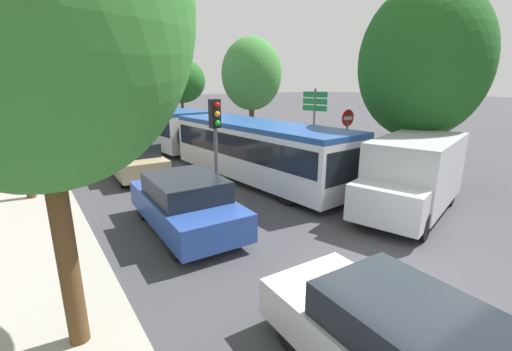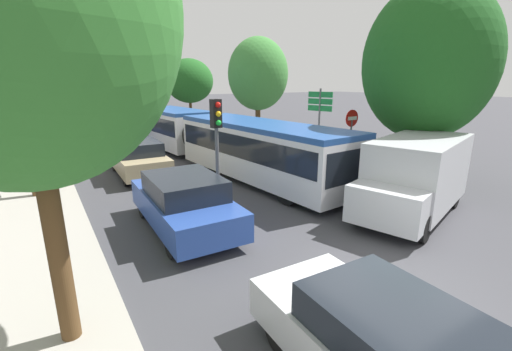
{
  "view_description": "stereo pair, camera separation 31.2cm",
  "coord_description": "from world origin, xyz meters",
  "views": [
    {
      "loc": [
        -5.39,
        -3.17,
        3.93
      ],
      "look_at": [
        0.2,
        5.03,
        1.2
      ],
      "focal_mm": 24.0,
      "sensor_mm": 36.0,
      "label": 1
    },
    {
      "loc": [
        -5.13,
        -3.34,
        3.93
      ],
      "look_at": [
        0.2,
        5.03,
        1.2
      ],
      "focal_mm": 24.0,
      "sensor_mm": 36.0,
      "label": 2
    }
  ],
  "objects": [
    {
      "name": "ground_plane",
      "position": [
        0.0,
        0.0,
        0.0
      ],
      "size": [
        200.0,
        200.0,
        0.0
      ],
      "primitive_type": "plane",
      "color": "#3D3D42"
    },
    {
      "name": "tree_right_far",
      "position": [
        7.42,
        27.88,
        3.89
      ],
      "size": [
        4.42,
        4.42,
        6.0
      ],
      "color": "#51381E",
      "rests_on": "ground"
    },
    {
      "name": "white_van",
      "position": [
        4.22,
        2.42,
        1.24
      ],
      "size": [
        5.35,
        3.29,
        2.31
      ],
      "rotation": [
        0.0,
        0.0,
        3.43
      ],
      "color": "#B7BABF",
      "rests_on": "ground"
    },
    {
      "name": "queued_car_tan",
      "position": [
        -1.7,
        11.45,
        0.76
      ],
      "size": [
        1.98,
        4.39,
        1.51
      ],
      "rotation": [
        0.0,
        0.0,
        1.54
      ],
      "color": "tan",
      "rests_on": "ground"
    },
    {
      "name": "tree_right_near",
      "position": [
        6.95,
        4.18,
        4.46
      ],
      "size": [
        4.57,
        4.57,
        7.38
      ],
      "color": "#51381E",
      "rests_on": "ground"
    },
    {
      "name": "queued_car_graphite",
      "position": [
        -2.03,
        24.43,
        0.7
      ],
      "size": [
        1.83,
        4.04,
        1.39
      ],
      "rotation": [
        0.0,
        0.0,
        1.54
      ],
      "color": "#47474C",
      "rests_on": "ground"
    },
    {
      "name": "queued_car_blue",
      "position": [
        -2.08,
        5.08,
        0.77
      ],
      "size": [
        2.01,
        4.46,
        1.53
      ],
      "rotation": [
        0.0,
        0.0,
        1.54
      ],
      "color": "#284799",
      "rests_on": "ground"
    },
    {
      "name": "tree_left_mid",
      "position": [
        -5.49,
        10.19,
        5.17
      ],
      "size": [
        4.1,
        4.1,
        7.41
      ],
      "color": "#51381E",
      "rests_on": "ground"
    },
    {
      "name": "no_entry_sign",
      "position": [
        5.85,
        6.52,
        1.88
      ],
      "size": [
        0.7,
        0.08,
        2.82
      ],
      "rotation": [
        0.0,
        0.0,
        -1.57
      ],
      "color": "#56595E",
      "rests_on": "ground"
    },
    {
      "name": "queued_car_red",
      "position": [
        -2.05,
        30.74,
        0.77
      ],
      "size": [
        2.0,
        4.43,
        1.52
      ],
      "rotation": [
        0.0,
        0.0,
        1.54
      ],
      "color": "#B21E19",
      "rests_on": "ground"
    },
    {
      "name": "queued_car_navy",
      "position": [
        -1.83,
        17.72,
        0.69
      ],
      "size": [
        1.8,
        3.99,
        1.37
      ],
      "rotation": [
        0.0,
        0.0,
        1.54
      ],
      "color": "navy",
      "rests_on": "ground"
    },
    {
      "name": "queued_car_silver",
      "position": [
        -1.85,
        -1.23,
        0.69
      ],
      "size": [
        1.8,
        3.99,
        1.37
      ],
      "rotation": [
        0.0,
        0.0,
        1.54
      ],
      "color": "#B7BABF",
      "rests_on": "ground"
    },
    {
      "name": "city_bus_rear",
      "position": [
        -1.89,
        44.1,
        1.4
      ],
      "size": [
        2.77,
        11.28,
        2.41
      ],
      "rotation": [
        0.0,
        0.0,
        1.6
      ],
      "color": "silver",
      "rests_on": "ground"
    },
    {
      "name": "articulated_bus",
      "position": [
        2.03,
        11.45,
        1.37
      ],
      "size": [
        3.56,
        16.12,
        2.37
      ],
      "rotation": [
        0.0,
        0.0,
        -1.5
      ],
      "color": "silver",
      "rests_on": "ground"
    },
    {
      "name": "tree_left_near",
      "position": [
        -5.15,
        1.93,
        4.78
      ],
      "size": [
        3.91,
        3.91,
        7.04
      ],
      "color": "#51381E",
      "rests_on": "ground"
    },
    {
      "name": "direction_sign_post",
      "position": [
        7.1,
        9.82,
        2.57
      ],
      "size": [
        0.42,
        1.37,
        3.6
      ],
      "rotation": [
        0.0,
        0.0,
        3.4
      ],
      "color": "#56595E",
      "rests_on": "ground"
    },
    {
      "name": "kerb_strip_left",
      "position": [
        -5.89,
        22.05,
        0.07
      ],
      "size": [
        3.2,
        54.1,
        0.14
      ],
      "primitive_type": "cube",
      "color": "#9E998E",
      "rests_on": "ground"
    },
    {
      "name": "traffic_light",
      "position": [
        -0.3,
        6.59,
        2.5
      ],
      "size": [
        0.34,
        0.37,
        3.4
      ],
      "rotation": [
        0.0,
        0.0,
        -1.49
      ],
      "color": "#56595E",
      "rests_on": "ground"
    },
    {
      "name": "tree_right_mid",
      "position": [
        7.53,
        16.28,
        4.39
      ],
      "size": [
        3.94,
        3.94,
        6.74
      ],
      "color": "#51381E",
      "rests_on": "ground"
    }
  ]
}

